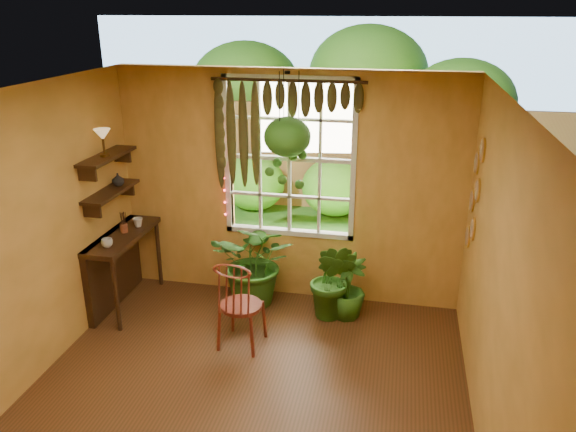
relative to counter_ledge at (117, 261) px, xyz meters
name	(u,v)px	position (x,y,z in m)	size (l,w,h in m)	color
floor	(237,415)	(1.91, -1.60, -0.55)	(4.50, 4.50, 0.00)	#572F19
ceiling	(225,102)	(1.91, -1.60, 2.15)	(4.50, 4.50, 0.00)	silver
wall_back	(289,189)	(1.91, 0.65, 0.80)	(4.00, 4.00, 0.00)	#E3A74D
wall_left	(6,254)	(-0.09, -1.60, 0.80)	(4.50, 4.50, 0.00)	#E3A74D
wall_right	(500,301)	(3.91, -1.60, 0.80)	(4.50, 4.50, 0.00)	#E3A74D
window	(290,158)	(1.91, 0.68, 1.15)	(1.52, 0.10, 1.86)	silver
valance_vine	(280,109)	(1.82, 0.56, 1.73)	(1.70, 0.12, 1.10)	#321F0D
string_lights	(223,153)	(1.15, 0.59, 1.20)	(0.03, 0.03, 1.54)	#FF2633
wall_plates	(474,196)	(3.89, 0.19, 1.00)	(0.04, 0.32, 1.10)	beige
counter_ledge	(117,261)	(0.00, 0.00, 0.00)	(0.40, 1.20, 0.90)	#321F0D
shelf_lower	(111,192)	(0.03, 0.00, 0.85)	(0.25, 0.90, 0.04)	#321F0D
shelf_upper	(107,156)	(0.03, 0.00, 1.25)	(0.25, 0.90, 0.04)	#321F0D
backyard	(350,120)	(2.15, 5.27, 0.73)	(14.00, 10.00, 12.00)	#20601B
windsor_chair	(240,317)	(1.65, -0.56, -0.22)	(0.47, 0.50, 1.15)	maroon
potted_plant_left	(256,262)	(1.58, 0.34, -0.02)	(0.96, 0.83, 1.07)	#255516
potted_plant_mid	(333,280)	(2.50, 0.17, -0.08)	(0.52, 0.42, 0.95)	#255516
potted_plant_right	(347,287)	(2.65, 0.24, -0.18)	(0.42, 0.42, 0.75)	#255516
hanging_basket	(287,141)	(1.93, 0.44, 1.40)	(0.51, 0.51, 1.26)	black
cup_a	(107,243)	(0.13, -0.37, 0.40)	(0.12, 0.12, 0.09)	silver
cup_b	(138,222)	(0.19, 0.25, 0.40)	(0.11, 0.11, 0.10)	beige
brush_jar	(123,222)	(0.11, 0.06, 0.47)	(0.08, 0.08, 0.30)	brown
shelf_vase	(118,179)	(0.04, 0.17, 0.94)	(0.14, 0.14, 0.14)	#B2AD99
tiffany_lamp	(103,136)	(0.05, -0.07, 1.48)	(0.18, 0.18, 0.30)	#503616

